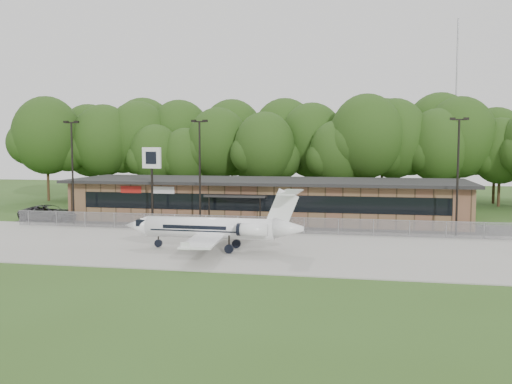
% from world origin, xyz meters
% --- Properties ---
extents(ground, '(160.00, 160.00, 0.00)m').
position_xyz_m(ground, '(0.00, 0.00, 0.00)').
color(ground, '#334E1C').
rests_on(ground, ground).
extents(apron, '(64.00, 18.00, 0.08)m').
position_xyz_m(apron, '(0.00, 8.00, 0.04)').
color(apron, '#9E9B93').
rests_on(apron, ground).
extents(parking_lot, '(50.00, 9.00, 0.06)m').
position_xyz_m(parking_lot, '(0.00, 19.50, 0.03)').
color(parking_lot, '#383835').
rests_on(parking_lot, ground).
extents(terminal, '(41.00, 11.65, 4.30)m').
position_xyz_m(terminal, '(-0.00, 23.94, 2.18)').
color(terminal, brown).
rests_on(terminal, ground).
extents(fence, '(46.00, 0.04, 1.52)m').
position_xyz_m(fence, '(0.00, 15.00, 0.78)').
color(fence, gray).
rests_on(fence, ground).
extents(treeline, '(72.00, 12.00, 15.00)m').
position_xyz_m(treeline, '(0.00, 42.00, 7.50)').
color(treeline, '#213D13').
rests_on(treeline, ground).
extents(radio_mast, '(0.20, 0.20, 25.00)m').
position_xyz_m(radio_mast, '(22.00, 48.00, 12.50)').
color(radio_mast, gray).
rests_on(radio_mast, ground).
extents(light_pole_left, '(1.55, 0.30, 10.23)m').
position_xyz_m(light_pole_left, '(-18.00, 16.50, 5.98)').
color(light_pole_left, black).
rests_on(light_pole_left, ground).
extents(light_pole_mid, '(1.55, 0.30, 10.23)m').
position_xyz_m(light_pole_mid, '(-5.00, 16.50, 5.98)').
color(light_pole_mid, black).
rests_on(light_pole_mid, ground).
extents(light_pole_right, '(1.55, 0.30, 10.23)m').
position_xyz_m(light_pole_right, '(18.00, 16.50, 5.98)').
color(light_pole_right, black).
rests_on(light_pole_right, ground).
extents(business_jet, '(13.93, 12.38, 4.71)m').
position_xyz_m(business_jet, '(-0.51, 5.94, 1.68)').
color(business_jet, white).
rests_on(business_jet, ground).
extents(suv, '(6.00, 2.78, 1.66)m').
position_xyz_m(suv, '(-22.00, 18.64, 0.83)').
color(suv, '#343336').
rests_on(suv, ground).
extents(pole_sign, '(2.01, 0.63, 7.66)m').
position_xyz_m(pole_sign, '(-9.88, 16.80, 5.86)').
color(pole_sign, black).
rests_on(pole_sign, ground).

